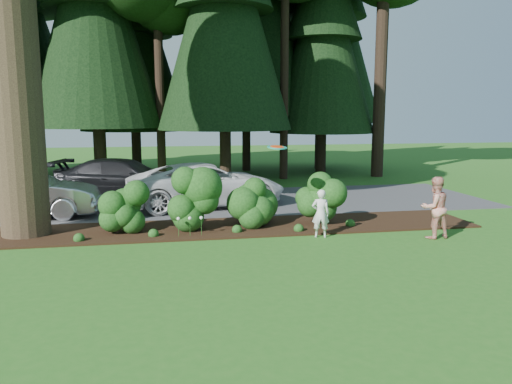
{
  "coord_description": "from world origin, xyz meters",
  "views": [
    {
      "loc": [
        -0.96,
        -10.55,
        3.25
      ],
      "look_at": [
        1.32,
        1.58,
        1.3
      ],
      "focal_mm": 35.0,
      "sensor_mm": 36.0,
      "label": 1
    }
  ],
  "objects_px": {
    "frisbee": "(277,147)",
    "car_dark_suv": "(125,179)",
    "child": "(321,213)",
    "adult": "(435,208)",
    "car_silver_wagon": "(23,194)",
    "car_white_suv": "(207,184)"
  },
  "relations": [
    {
      "from": "car_dark_suv",
      "to": "adult",
      "type": "xyz_separation_m",
      "value": [
        8.41,
        -7.68,
        0.03
      ]
    },
    {
      "from": "child",
      "to": "adult",
      "type": "xyz_separation_m",
      "value": [
        2.91,
        -0.63,
        0.17
      ]
    },
    {
      "from": "car_dark_suv",
      "to": "frisbee",
      "type": "height_order",
      "value": "frisbee"
    },
    {
      "from": "car_white_suv",
      "to": "child",
      "type": "height_order",
      "value": "car_white_suv"
    },
    {
      "from": "child",
      "to": "adult",
      "type": "relative_size",
      "value": 0.79
    },
    {
      "from": "car_dark_suv",
      "to": "frisbee",
      "type": "distance_m",
      "value": 8.46
    },
    {
      "from": "car_white_suv",
      "to": "car_dark_suv",
      "type": "distance_m",
      "value": 3.62
    },
    {
      "from": "car_dark_suv",
      "to": "frisbee",
      "type": "relative_size",
      "value": 10.29
    },
    {
      "from": "car_silver_wagon",
      "to": "car_white_suv",
      "type": "xyz_separation_m",
      "value": [
        5.79,
        1.0,
        0.01
      ]
    },
    {
      "from": "adult",
      "to": "frisbee",
      "type": "bearing_deg",
      "value": -13.46
    },
    {
      "from": "car_silver_wagon",
      "to": "child",
      "type": "bearing_deg",
      "value": -115.02
    },
    {
      "from": "adult",
      "to": "car_silver_wagon",
      "type": "bearing_deg",
      "value": -27.72
    },
    {
      "from": "car_dark_suv",
      "to": "child",
      "type": "xyz_separation_m",
      "value": [
        5.5,
        -7.05,
        -0.15
      ]
    },
    {
      "from": "car_dark_suv",
      "to": "child",
      "type": "relative_size",
      "value": 4.07
    },
    {
      "from": "frisbee",
      "to": "car_dark_suv",
      "type": "bearing_deg",
      "value": 121.12
    },
    {
      "from": "car_silver_wagon",
      "to": "car_white_suv",
      "type": "bearing_deg",
      "value": -80.02
    },
    {
      "from": "car_white_suv",
      "to": "child",
      "type": "distance_m",
      "value": 5.56
    },
    {
      "from": "car_white_suv",
      "to": "car_dark_suv",
      "type": "relative_size",
      "value": 1.04
    },
    {
      "from": "car_silver_wagon",
      "to": "child",
      "type": "height_order",
      "value": "car_silver_wagon"
    },
    {
      "from": "car_silver_wagon",
      "to": "frisbee",
      "type": "bearing_deg",
      "value": -119.03
    },
    {
      "from": "adult",
      "to": "frisbee",
      "type": "distance_m",
      "value": 4.44
    },
    {
      "from": "car_silver_wagon",
      "to": "adult",
      "type": "height_order",
      "value": "adult"
    }
  ]
}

